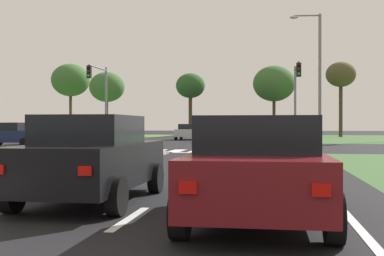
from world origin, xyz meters
name	(u,v)px	position (x,y,z in m)	size (l,w,h in m)	color
ground_plane	(184,147)	(0.00, 30.00, 0.00)	(200.00, 200.00, 0.00)	black
grass_verge_far_left	(13,137)	(-25.50, 54.50, 0.00)	(35.00, 35.00, 0.01)	#476B38
median_island_near	(73,172)	(0.00, 11.00, 0.07)	(1.20, 22.00, 0.14)	gray
median_island_far	(220,137)	(0.00, 55.00, 0.07)	(1.20, 36.00, 0.14)	gray
lane_dash_near	(129,218)	(3.50, 4.66, 0.01)	(0.14, 2.00, 0.01)	silver
lane_dash_second	(190,178)	(3.50, 10.66, 0.01)	(0.14, 2.00, 0.01)	silver
lane_dash_third	(214,162)	(3.50, 16.66, 0.01)	(0.14, 2.00, 0.01)	silver
lane_dash_fourth	(227,153)	(3.50, 22.66, 0.01)	(0.14, 2.00, 0.01)	silver
lane_dash_fifth	(235,148)	(3.50, 28.66, 0.01)	(0.14, 2.00, 0.01)	silver
edge_line_right	(312,175)	(6.85, 12.00, 0.01)	(0.14, 24.00, 0.01)	silver
stop_bar_near	(234,153)	(3.80, 23.00, 0.01)	(6.40, 0.50, 0.01)	silver
crosswalk_bar_near	(60,150)	(-6.40, 24.80, 0.01)	(0.70, 2.80, 0.01)	silver
crosswalk_bar_second	(79,150)	(-5.25, 24.80, 0.01)	(0.70, 2.80, 0.01)	silver
crosswalk_bar_third	(98,150)	(-4.10, 24.80, 0.01)	(0.70, 2.80, 0.01)	silver
crosswalk_bar_fourth	(118,150)	(-2.95, 24.80, 0.01)	(0.70, 2.80, 0.01)	silver
crosswalk_bar_fifth	(137,150)	(-1.80, 24.80, 0.01)	(0.70, 2.80, 0.01)	silver
crosswalk_bar_sixth	(157,151)	(-0.65, 24.80, 0.01)	(0.70, 2.80, 0.01)	silver
crosswalk_bar_seventh	(177,151)	(0.50, 24.80, 0.01)	(0.70, 2.80, 0.01)	silver
crosswalk_bar_eighth	(197,151)	(1.65, 24.80, 0.01)	(0.70, 2.80, 0.01)	silver
car_maroon_near	(258,168)	(5.45, 4.70, 0.80)	(2.09, 4.22, 1.56)	maroon
car_navy_third	(10,135)	(-11.27, 27.99, 0.82)	(4.57, 2.03, 1.61)	#161E47
car_black_fourth	(93,158)	(2.36, 6.17, 0.82)	(1.99, 4.34, 1.62)	black
car_silver_fifth	(188,132)	(-2.37, 46.15, 0.80)	(2.06, 4.59, 1.56)	#B7B7BC
car_teal_sixth	(48,134)	(-10.63, 32.23, 0.80)	(4.55, 2.05, 1.55)	#19565B
traffic_signal_far_right	(296,89)	(7.60, 34.84, 4.13)	(0.32, 5.02, 5.99)	gray
traffic_signal_far_left	(100,90)	(-7.60, 35.18, 4.19)	(0.32, 4.22, 6.17)	gray
street_lamp_second	(317,73)	(8.71, 30.67, 4.85)	(2.05, 0.40, 8.69)	gray
pedestrian_at_median	(204,127)	(-0.10, 40.85, 1.25)	(0.34, 0.34, 1.83)	#335184
treeline_near	(71,80)	(-22.45, 65.11, 7.86)	(5.44, 5.44, 10.21)	#423323
treeline_second	(107,87)	(-15.85, 61.57, 6.53)	(4.70, 4.70, 8.55)	#423323
treeline_third	(190,86)	(-4.35, 60.31, 6.40)	(3.72, 3.72, 8.08)	#423323
treeline_fourth	(274,84)	(6.20, 60.27, 6.61)	(5.23, 5.23, 8.86)	#423323
treeline_fifth	(341,75)	(14.33, 60.89, 7.58)	(3.64, 3.64, 9.26)	#423323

